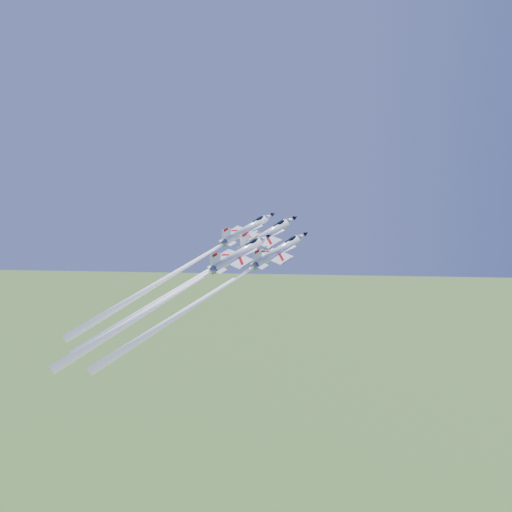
# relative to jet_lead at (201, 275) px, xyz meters

# --- Properties ---
(jet_lead) EXTENTS (33.38, 26.93, 37.44)m
(jet_lead) POSITION_rel_jet_lead_xyz_m (0.00, 0.00, 0.00)
(jet_lead) COLOR white
(jet_left) EXTENTS (31.18, 25.17, 35.34)m
(jet_left) POSITION_rel_jet_lead_xyz_m (-3.79, 1.82, 1.20)
(jet_left) COLOR white
(jet_right) EXTENTS (30.93, 24.96, 34.78)m
(jet_right) POSITION_rel_jet_lead_xyz_m (3.63, -6.79, -1.50)
(jet_right) COLOR white
(jet_slot) EXTENTS (30.73, 24.75, 33.11)m
(jet_slot) POSITION_rel_jet_lead_xyz_m (-3.72, -6.67, -1.81)
(jet_slot) COLOR white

